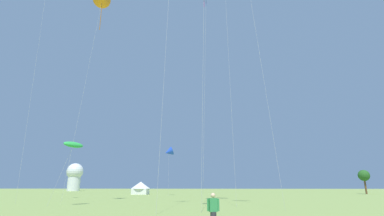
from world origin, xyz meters
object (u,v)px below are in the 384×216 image
Objects in this scene: festival_tent_right at (141,187)px; observatory_dome at (75,175)px; person_spectator at (213,213)px; kite_blue_delta at (169,152)px; tree_distant_left at (364,176)px; kite_green_parafoil at (73,145)px.

observatory_dome is (-37.38, 42.68, 4.36)m from festival_tent_right.
person_spectator is 60.01m from festival_tent_right.
kite_blue_delta is 1.76× the size of tree_distant_left.
kite_blue_delta is 2.30× the size of festival_tent_right.
kite_green_parafoil is at bearing -138.86° from tree_distant_left.
kite_green_parafoil reaches higher than festival_tent_right.
kite_green_parafoil reaches higher than person_spectator.
observatory_dome is at bearing 115.34° from kite_green_parafoil.
kite_green_parafoil is at bearing -99.77° from kite_blue_delta.
festival_tent_right is at bearing -173.19° from tree_distant_left.
observatory_dome is at bearing 159.05° from tree_distant_left.
kite_green_parafoil is 72.19m from tree_distant_left.
kite_green_parafoil is 33.88m from kite_blue_delta.
festival_tent_right is (-17.35, 57.44, 0.81)m from person_spectator.
observatory_dome reaches higher than kite_blue_delta.
festival_tent_right is (-7.84, 7.47, -7.71)m from kite_blue_delta.
tree_distant_left is at bearing 16.30° from kite_blue_delta.
person_spectator is 75.26m from tree_distant_left.
person_spectator is at bearing -79.23° from kite_blue_delta.
person_spectator is (9.51, -49.97, -8.51)m from kite_blue_delta.
person_spectator is 0.16× the size of observatory_dome.
festival_tent_right is at bearing -48.78° from observatory_dome.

